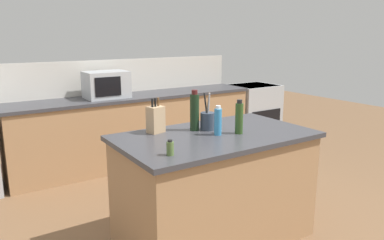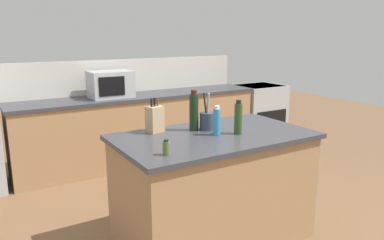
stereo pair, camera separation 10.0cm
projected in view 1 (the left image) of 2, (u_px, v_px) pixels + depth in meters
ground_plane at (214, 237)px, 3.28m from camera, size 14.00×14.00×0.00m
back_counter_run at (137, 129)px, 5.13m from camera, size 3.39×0.66×0.94m
wall_backsplash at (126, 76)px, 5.23m from camera, size 3.35×0.03×0.46m
kitchen_island at (214, 187)px, 3.17m from camera, size 1.62×0.93×0.94m
range_oven at (253, 112)px, 6.25m from camera, size 0.76×0.65×0.92m
microwave at (106, 85)px, 4.77m from camera, size 0.53×0.39×0.34m
knife_block at (156, 119)px, 3.09m from camera, size 0.15×0.13×0.29m
utensil_crock at (207, 120)px, 3.19m from camera, size 0.12×0.12×0.32m
olive_oil_bottle at (239, 118)px, 3.05m from camera, size 0.07×0.07×0.28m
spice_jar_oregano at (170, 148)px, 2.52m from camera, size 0.05×0.05×0.11m
dish_soap_bottle at (218, 121)px, 3.01m from camera, size 0.06×0.06×0.24m
wine_bottle at (195, 112)px, 3.15m from camera, size 0.08×0.08×0.35m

